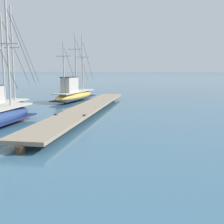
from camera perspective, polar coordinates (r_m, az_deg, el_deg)
The scene contains 3 objects.
floating_dock at distance 19.39m, azimuth -4.82°, elevation 0.84°, with size 3.14×19.13×0.53m.
fishing_boat_1 at distance 20.54m, azimuth -20.74°, elevation 1.42°, with size 1.57×7.16×7.16m.
fishing_boat_2 at distance 26.73m, azimuth -7.51°, elevation 3.63°, with size 2.06×7.96×6.09m.
Camera 1 is at (0.10, -0.43, 3.01)m, focal length 46.46 mm.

